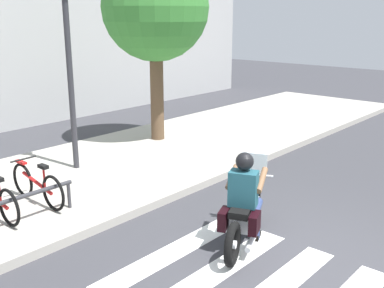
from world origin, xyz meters
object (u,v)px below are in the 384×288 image
(rider, at_px, (244,192))
(street_lamp, at_px, (69,62))
(motorcycle, at_px, (245,213))
(tree_near_rack, at_px, (155,8))
(bicycle_3, at_px, (37,185))

(rider, height_order, street_lamp, street_lamp)
(motorcycle, relative_size, tree_near_rack, 0.41)
(rider, relative_size, tree_near_rack, 0.30)
(motorcycle, bearing_deg, tree_near_rack, 58.45)
(rider, bearing_deg, bicycle_3, 112.35)
(street_lamp, xyz_separation_m, tree_near_rack, (2.84, 0.40, 1.08))
(bicycle_3, distance_m, street_lamp, 2.72)
(rider, distance_m, bicycle_3, 3.62)
(rider, xyz_separation_m, tree_near_rack, (3.06, 4.89, 2.63))
(rider, height_order, bicycle_3, rider)
(bicycle_3, bearing_deg, tree_near_rack, 19.32)
(rider, xyz_separation_m, street_lamp, (0.22, 4.49, 1.55))
(motorcycle, xyz_separation_m, street_lamp, (0.15, 4.46, 1.92))
(tree_near_rack, bearing_deg, bicycle_3, -160.68)
(tree_near_rack, bearing_deg, motorcycle, -121.55)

